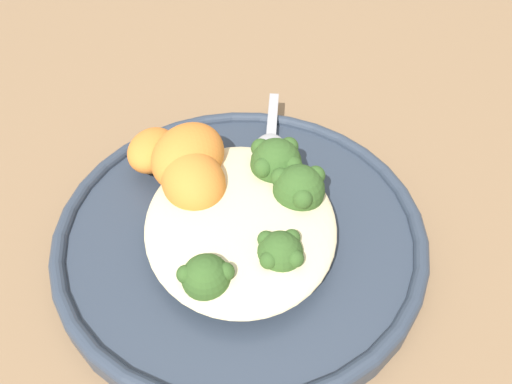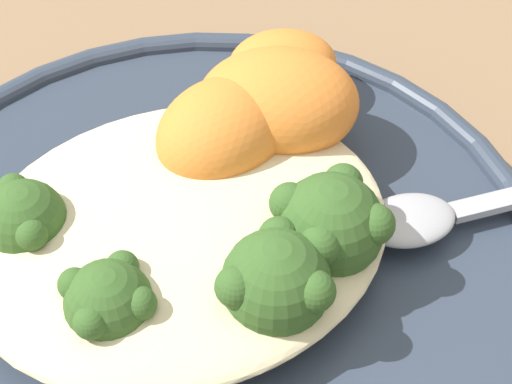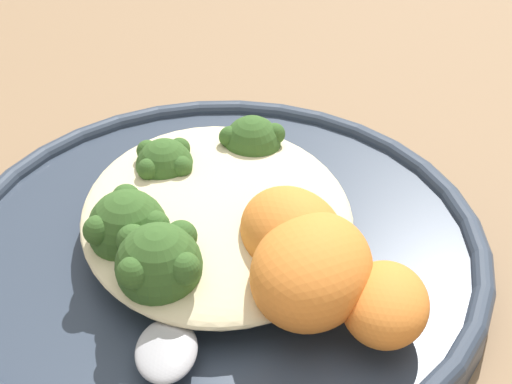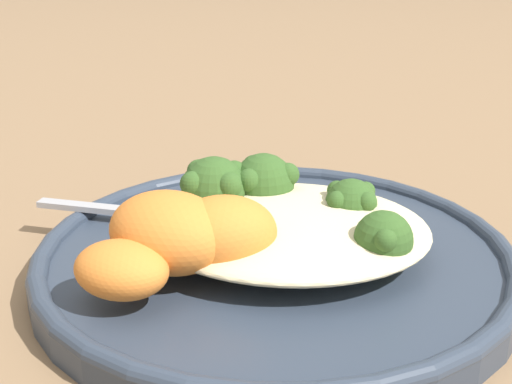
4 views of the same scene
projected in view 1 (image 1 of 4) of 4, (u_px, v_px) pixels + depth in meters
The scene contains 11 objects.
ground_plane at pixel (242, 260), 0.39m from camera, with size 4.00×4.00×0.00m, color #846647.
plate at pixel (240, 231), 0.39m from camera, with size 0.29×0.29×0.02m.
quinoa_mound at pixel (246, 220), 0.37m from camera, with size 0.17×0.14×0.02m, color beige.
broccoli_stalk_0 at pixel (207, 268), 0.34m from camera, with size 0.09×0.04×0.03m.
broccoli_stalk_1 at pixel (267, 246), 0.35m from camera, with size 0.08×0.08×0.03m.
broccoli_stalk_2 at pixel (288, 193), 0.38m from camera, with size 0.04×0.10×0.04m.
broccoli_stalk_3 at pixel (268, 169), 0.40m from camera, with size 0.07×0.10×0.04m.
sweet_potato_chunk_0 at pixel (193, 181), 0.39m from camera, with size 0.06×0.05×0.04m, color orange.
sweet_potato_chunk_1 at pixel (153, 150), 0.42m from camera, with size 0.05×0.04×0.03m, color orange.
sweet_potato_chunk_2 at pixel (188, 156), 0.41m from camera, with size 0.07×0.06×0.04m, color orange.
spoon at pixel (271, 141), 0.45m from camera, with size 0.11×0.03×0.01m.
Camera 1 is at (-0.23, 0.01, 0.32)m, focal length 35.00 mm.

